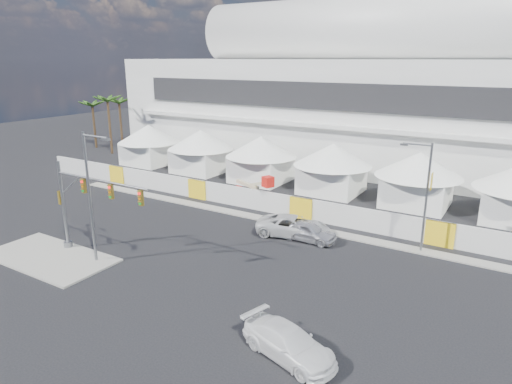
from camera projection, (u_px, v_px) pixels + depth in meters
The scene contains 14 objects.
ground at pixel (138, 261), 33.03m from camera, with size 160.00×160.00×0.00m, color black.
median_island at pixel (50, 257), 33.57m from camera, with size 10.00×5.00×0.15m, color gray.
far_curb at pixel (462, 260), 33.20m from camera, with size 80.00×1.20×0.12m, color gray.
stadium at pixel (412, 95), 59.93m from camera, with size 80.00×24.80×21.98m.
tent_row at pixel (295, 159), 51.51m from camera, with size 53.40×8.40×5.40m.
hoarding_fence at pixel (302, 208), 41.60m from camera, with size 70.00×0.25×2.00m, color silver.
palm_cluster at pixel (119, 106), 71.99m from camera, with size 10.60×10.60×8.55m.
sedan_silver at pixel (308, 231), 36.61m from camera, with size 4.63×1.86×1.58m, color silver.
pickup_curb at pixel (293, 226), 37.58m from camera, with size 6.06×2.80×1.69m, color silver.
pickup_near at pixel (289, 343), 22.33m from camera, with size 5.27×2.14×1.53m, color white.
traffic_mast at pixel (81, 204), 33.18m from camera, with size 9.25×0.66×6.76m.
streetlight_median at pixel (91, 189), 31.33m from camera, with size 2.57×0.26×9.31m.
streetlight_curb at pixel (425, 190), 33.42m from camera, with size 2.48×0.56×8.36m.
boom_lift at pixel (247, 192), 46.65m from camera, with size 7.24×2.89×3.54m.
Camera 1 is at (23.10, -21.33, 14.18)m, focal length 32.00 mm.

